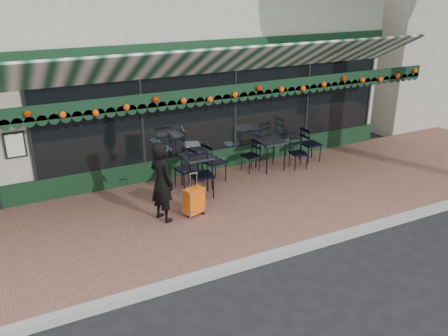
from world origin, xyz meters
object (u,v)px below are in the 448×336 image
chair_a_left (251,156)px  chair_b_right (214,162)px  woman (162,182)px  chair_a_front (298,154)px  cafe_table_a (271,144)px  cafe_table_b (197,159)px  chair_b_left (186,169)px  chair_a_right (311,144)px  chair_b_front (202,176)px  suitcase (194,201)px

chair_a_left → chair_b_right: chair_b_right is taller
woman → chair_a_front: 4.19m
cafe_table_a → chair_a_front: (0.67, -0.27, -0.29)m
cafe_table_b → chair_b_left: (-0.22, 0.10, -0.25)m
chair_a_right → chair_b_front: bearing=103.1°
chair_b_right → chair_b_front: 0.91m
chair_a_right → chair_b_front: 3.56m
suitcase → chair_a_left: (2.23, 1.58, 0.08)m
suitcase → chair_b_front: 0.92m
chair_b_left → chair_b_front: (0.12, -0.58, 0.03)m
chair_b_left → chair_b_front: 0.60m
chair_a_left → chair_a_right: bearing=77.9°
suitcase → chair_a_front: bearing=1.5°
cafe_table_b → chair_a_left: cafe_table_b is taller
woman → cafe_table_a: 3.61m
chair_a_front → chair_b_left: chair_b_left is taller
chair_a_right → chair_a_front: (-0.60, -0.30, -0.07)m
cafe_table_a → chair_a_right: 1.29m
suitcase → chair_a_front: suitcase is taller
woman → chair_a_left: bearing=-82.1°
suitcase → chair_a_left: size_ratio=1.18×
chair_b_left → chair_b_right: size_ratio=0.94×
woman → cafe_table_a: (3.36, 1.34, -0.13)m
cafe_table_a → chair_a_left: size_ratio=0.98×
chair_a_left → chair_b_right: bearing=-89.5°
cafe_table_b → chair_a_left: size_ratio=1.00×
chair_a_right → chair_b_left: (-3.61, -0.15, -0.00)m
cafe_table_b → cafe_table_a: bearing=5.7°
suitcase → cafe_table_b: suitcase is taller
suitcase → chair_b_left: suitcase is taller
cafe_table_a → chair_a_right: chair_a_right is taller
woman → chair_a_right: woman is taller
cafe_table_b → chair_a_right: bearing=4.1°
suitcase → chair_b_left: size_ratio=1.00×
suitcase → chair_a_left: 2.74m
chair_a_front → chair_b_right: (-2.26, 0.23, 0.09)m
chair_b_front → chair_a_right: bearing=19.1°
cafe_table_a → chair_a_front: size_ratio=0.96×
suitcase → cafe_table_a: suitcase is taller
woman → chair_b_left: (1.02, 1.22, -0.35)m
cafe_table_a → chair_a_right: size_ratio=0.83×
woman → chair_b_right: woman is taller
chair_b_left → cafe_table_a: bearing=82.4°
chair_a_front → chair_b_left: 3.01m
woman → chair_b_front: size_ratio=1.65×
cafe_table_b → woman: bearing=-137.8°
chair_b_left → chair_a_front: bearing=76.7°
chair_b_front → chair_b_left: bearing=109.2°
suitcase → chair_a_right: bearing=2.7°
suitcase → chair_a_front: size_ratio=1.16×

